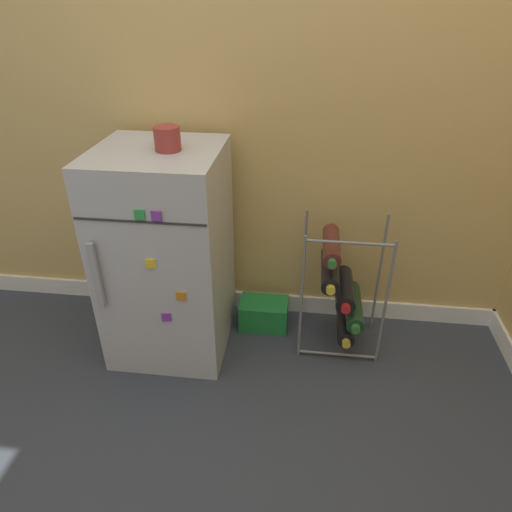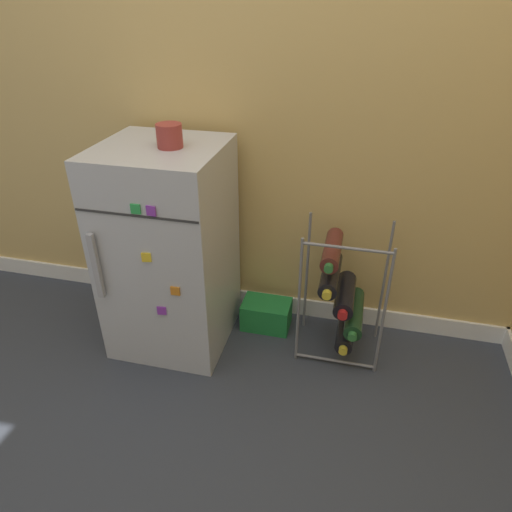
% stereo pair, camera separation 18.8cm
% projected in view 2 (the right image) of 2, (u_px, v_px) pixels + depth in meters
% --- Properties ---
extents(ground_plane, '(14.00, 14.00, 0.00)m').
position_uv_depth(ground_plane, '(258.00, 411.00, 1.75)').
color(ground_plane, '#333842').
extents(wall_back, '(7.02, 0.07, 2.50)m').
position_uv_depth(wall_back, '(301.00, 39.00, 1.69)').
color(wall_back, tan).
rests_on(wall_back, ground_plane).
extents(mini_fridge, '(0.48, 0.50, 0.90)m').
position_uv_depth(mini_fridge, '(170.00, 250.00, 1.93)').
color(mini_fridge, '#B7BABF').
rests_on(mini_fridge, ground_plane).
extents(wine_rack, '(0.35, 0.31, 0.60)m').
position_uv_depth(wine_rack, '(342.00, 294.00, 1.92)').
color(wine_rack, slate).
rests_on(wine_rack, ground_plane).
extents(soda_box, '(0.22, 0.15, 0.13)m').
position_uv_depth(soda_box, '(266.00, 314.00, 2.17)').
color(soda_box, '#1E7F38').
rests_on(soda_box, ground_plane).
extents(fridge_top_cup, '(0.10, 0.10, 0.09)m').
position_uv_depth(fridge_top_cup, '(169.00, 136.00, 1.66)').
color(fridge_top_cup, maroon).
rests_on(fridge_top_cup, mini_fridge).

